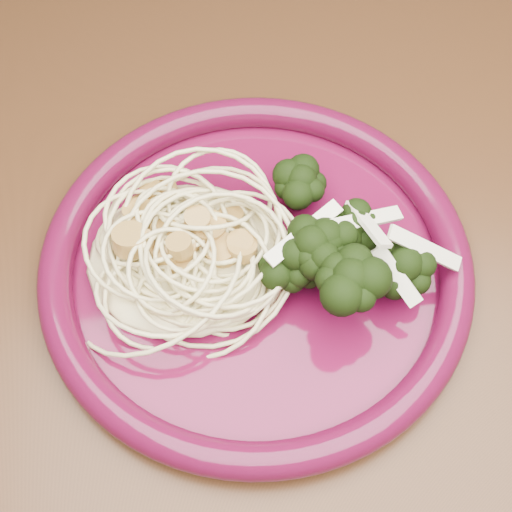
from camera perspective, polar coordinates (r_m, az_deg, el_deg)
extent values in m
plane|color=#50361B|center=(1.21, -0.58, -16.58)|extent=(3.50, 3.50, 0.00)
cube|color=#472814|center=(0.54, -1.25, 3.74)|extent=(1.20, 0.80, 0.04)
cylinder|color=#550A29|center=(0.48, 0.00, -1.04)|extent=(0.34, 0.34, 0.01)
torus|color=#550627|center=(0.48, 0.00, -0.46)|extent=(0.35, 0.35, 0.02)
ellipsoid|color=beige|center=(0.47, -5.43, 0.49)|extent=(0.16, 0.15, 0.03)
ellipsoid|color=black|center=(0.46, 6.79, 0.15)|extent=(0.11, 0.15, 0.05)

